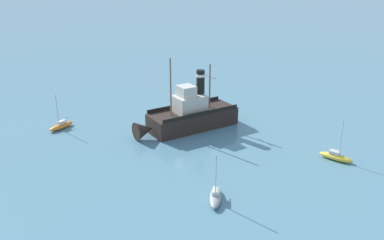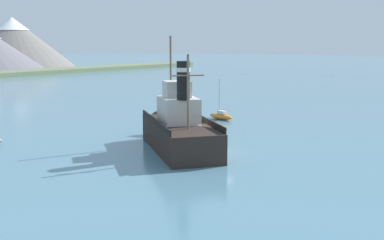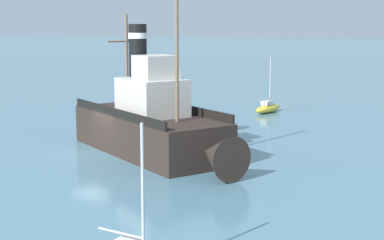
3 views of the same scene
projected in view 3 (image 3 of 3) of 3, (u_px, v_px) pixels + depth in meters
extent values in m
plane|color=teal|center=(96.00, 153.00, 35.85)|extent=(600.00, 600.00, 0.00)
cube|color=#2D231E|center=(148.00, 133.00, 35.85)|extent=(10.76, 12.22, 2.40)
cone|color=#2D231E|center=(218.00, 155.00, 29.93)|extent=(3.32, 3.33, 2.35)
cube|color=beige|center=(152.00, 97.00, 35.07)|extent=(4.81, 5.00, 2.20)
cube|color=beige|center=(156.00, 67.00, 34.36)|extent=(2.96, 2.92, 1.40)
cylinder|color=black|center=(138.00, 50.00, 36.02)|extent=(1.10, 1.10, 3.20)
cylinder|color=silver|center=(138.00, 36.00, 35.88)|extent=(1.16, 1.16, 0.35)
cylinder|color=#75604C|center=(177.00, 54.00, 32.33)|extent=(0.20, 0.20, 7.50)
cylinder|color=#75604C|center=(127.00, 62.00, 37.39)|extent=(0.20, 0.20, 6.00)
cylinder|color=#75604C|center=(126.00, 41.00, 37.17)|extent=(2.14, 1.67, 0.12)
cube|color=black|center=(178.00, 107.00, 36.79)|extent=(6.99, 9.16, 0.50)
cube|color=black|center=(116.00, 113.00, 34.44)|extent=(6.99, 9.16, 0.50)
ellipsoid|color=gold|center=(268.00, 109.00, 52.16)|extent=(3.95, 2.20, 0.70)
cube|color=silver|center=(267.00, 103.00, 51.92)|extent=(1.24, 0.94, 0.36)
cylinder|color=#B7B7BC|center=(270.00, 81.00, 52.00)|extent=(0.10, 0.10, 4.20)
cylinder|color=#B7B7BC|center=(265.00, 99.00, 51.54)|extent=(1.74, 0.62, 0.08)
cylinder|color=#B7B7BC|center=(143.00, 190.00, 17.98)|extent=(0.10, 0.10, 4.20)
cylinder|color=#B7B7BC|center=(121.00, 233.00, 18.70)|extent=(0.47, 1.77, 0.08)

